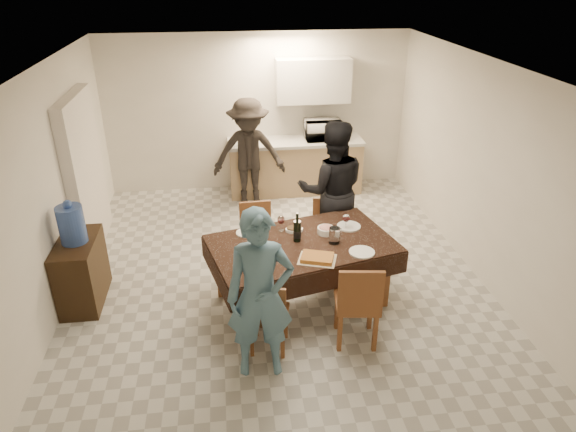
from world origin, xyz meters
The scene contains 33 objects.
floor centered at (0.00, 0.00, 0.00)m, with size 5.00×6.00×0.02m, color beige.
ceiling centered at (0.00, 0.00, 2.60)m, with size 5.00×6.00×0.02m, color white.
wall_back centered at (0.00, 3.00, 1.30)m, with size 5.00×0.02×2.60m, color silver.
wall_front centered at (0.00, -3.00, 1.30)m, with size 5.00×0.02×2.60m, color silver.
wall_left centered at (-2.50, 0.00, 1.30)m, with size 0.02×6.00×2.60m, color silver.
wall_right centered at (2.50, 0.00, 1.30)m, with size 0.02×6.00×2.60m, color silver.
stub_partition centered at (-2.42, 1.20, 1.05)m, with size 0.15×1.40×2.10m, color silver.
kitchen_base_cabinet centered at (0.60, 2.68, 0.43)m, with size 2.20×0.60×0.86m, color #A38162.
kitchen_worktop centered at (0.60, 2.68, 0.89)m, with size 2.24×0.64×0.05m, color beige.
upper_cabinet centered at (0.90, 2.82, 1.85)m, with size 1.20×0.34×0.70m, color silver.
dining_table centered at (0.22, -0.51, 0.74)m, with size 2.22×1.62×0.78m.
chair_near_left centered at (-0.23, -1.34, 0.51)m, with size 0.46×0.46×0.46m.
chair_near_right centered at (0.67, -1.35, 0.59)m, with size 0.49×0.50×0.52m.
chair_far_left centered at (-0.23, 0.16, 0.54)m, with size 0.42×0.42×0.48m.
chair_far_right centered at (0.67, 0.16, 0.53)m, with size 0.46×0.46×0.47m.
console centered at (-2.28, -0.17, 0.39)m, with size 0.42×0.85×0.78m, color #322210.
water_jug centered at (-2.28, -0.17, 1.00)m, with size 0.28×0.28×0.43m, color #4064BD.
wine_bottle centered at (0.17, -0.46, 0.95)m, with size 0.09×0.09×0.34m, color black, non-canonical shape.
water_pitcher centered at (0.57, -0.56, 0.87)m, with size 0.12×0.12×0.18m, color white.
savoury_tart centered at (0.32, -0.89, 0.80)m, with size 0.39×0.29×0.05m, color #B87936.
salad_bowl centered at (0.52, -0.33, 0.82)m, with size 0.19×0.19×0.08m, color white.
mushroom_dish centered at (0.17, -0.23, 0.79)m, with size 0.19×0.19×0.03m, color white.
wine_glass_a centered at (-0.33, -0.76, 0.87)m, with size 0.08×0.08×0.18m, color white, non-canonical shape.
wine_glass_b centered at (0.77, -0.26, 0.88)m, with size 0.09×0.09×0.20m, color white, non-canonical shape.
wine_glass_c centered at (0.02, -0.21, 0.88)m, with size 0.09×0.09×0.19m, color white, non-canonical shape.
plate_near_left centered at (-0.38, -0.81, 0.79)m, with size 0.27×0.27×0.02m, color white.
plate_near_right centered at (0.82, -0.81, 0.79)m, with size 0.28×0.28×0.02m, color white.
plate_far_left centered at (-0.38, -0.21, 0.79)m, with size 0.24×0.24×0.01m, color white.
plate_far_right centered at (0.82, -0.21, 0.79)m, with size 0.28×0.28×0.02m, color white.
microwave centered at (1.06, 2.68, 1.07)m, with size 0.59×0.40×0.33m, color silver.
person_near centered at (-0.33, -1.56, 0.85)m, with size 0.62×0.41×1.71m, color slate.
person_far centered at (0.77, 0.54, 0.92)m, with size 0.90×0.70×1.85m, color black.
person_kitchen centered at (-0.20, 2.23, 0.87)m, with size 1.13×0.65×1.75m, color black.
Camera 1 is at (-0.57, -5.40, 3.59)m, focal length 32.00 mm.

